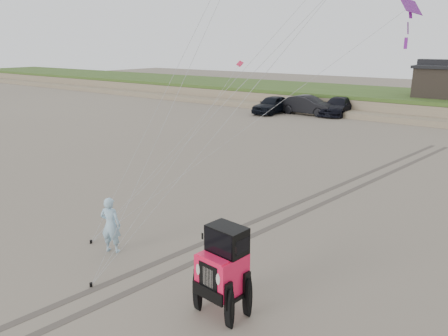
{
  "coord_description": "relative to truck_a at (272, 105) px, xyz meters",
  "views": [
    {
      "loc": [
        9.45,
        -7.87,
        6.49
      ],
      "look_at": [
        1.3,
        3.0,
        2.6
      ],
      "focal_mm": 35.0,
      "sensor_mm": 36.0,
      "label": 1
    }
  ],
  "objects": [
    {
      "name": "ground",
      "position": [
        11.92,
        -28.36,
        -0.84
      ],
      "size": [
        160.0,
        160.0,
        0.0
      ],
      "primitive_type": "plane",
      "color": "#6B6054",
      "rests_on": "ground"
    },
    {
      "name": "dune_ridge",
      "position": [
        11.92,
        9.14,
        -0.02
      ],
      "size": [
        160.0,
        14.25,
        1.73
      ],
      "color": "#7A6B54",
      "rests_on": "ground"
    },
    {
      "name": "truck_a",
      "position": [
        0.0,
        0.0,
        0.0
      ],
      "size": [
        2.04,
        4.97,
        1.69
      ],
      "primitive_type": "imported",
      "rotation": [
        0.0,
        0.0,
        -0.01
      ],
      "color": "black",
      "rests_on": "ground"
    },
    {
      "name": "truck_b",
      "position": [
        3.05,
        1.39,
        0.04
      ],
      "size": [
        5.41,
        2.04,
        1.76
      ],
      "primitive_type": "imported",
      "rotation": [
        0.0,
        0.0,
        1.54
      ],
      "color": "black",
      "rests_on": "ground"
    },
    {
      "name": "truck_c",
      "position": [
        5.42,
        2.92,
        -0.03
      ],
      "size": [
        2.56,
        5.75,
        1.64
      ],
      "primitive_type": "imported",
      "rotation": [
        0.0,
        0.0,
        0.05
      ],
      "color": "black",
      "rests_on": "ground"
    },
    {
      "name": "jeep",
      "position": [
        15.64,
        -28.66,
        0.07
      ],
      "size": [
        2.62,
        5.1,
        1.83
      ],
      "primitive_type": null,
      "rotation": [
        0.0,
        0.0,
        -0.11
      ],
      "color": "#FF1848",
      "rests_on": "ground"
    },
    {
      "name": "man",
      "position": [
        10.78,
        -28.11,
        0.08
      ],
      "size": [
        0.79,
        0.67,
        1.85
      ],
      "primitive_type": "imported",
      "rotation": [
        0.0,
        0.0,
        3.53
      ],
      "color": "#92C6E2",
      "rests_on": "ground"
    },
    {
      "name": "stake_main",
      "position": [
        9.73,
        -28.17,
        -0.78
      ],
      "size": [
        0.08,
        0.08,
        0.12
      ],
      "primitive_type": "cylinder",
      "color": "black",
      "rests_on": "ground"
    },
    {
      "name": "stake_aux",
      "position": [
        12.0,
        -29.87,
        -0.78
      ],
      "size": [
        0.08,
        0.08,
        0.12
      ],
      "primitive_type": "cylinder",
      "color": "black",
      "rests_on": "ground"
    },
    {
      "name": "tire_tracks",
      "position": [
        13.92,
        -20.36,
        -0.84
      ],
      "size": [
        5.22,
        29.74,
        0.01
      ],
      "color": "#4C443D",
      "rests_on": "ground"
    }
  ]
}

